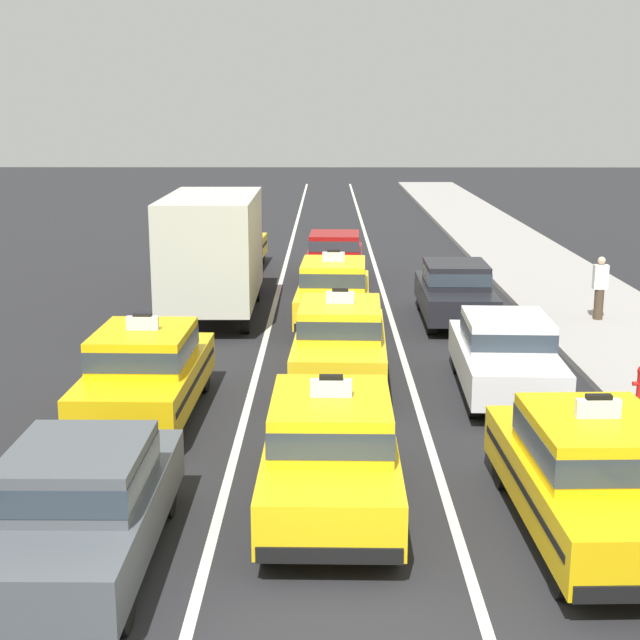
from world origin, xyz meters
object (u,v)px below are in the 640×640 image
(sedan_right_third, at_px, (455,290))
(pedestrian_near_crosswalk, at_px, (600,288))
(taxi_left_second, at_px, (146,371))
(sedan_right_second, at_px, (505,352))
(taxi_center_nearest, at_px, (331,448))
(sedan_center_fourth, at_px, (335,255))
(taxi_center_second, at_px, (340,340))
(box_truck_left_third, at_px, (215,248))
(sedan_left_nearest, at_px, (82,502))
(taxi_right_nearest, at_px, (591,472))
(taxi_left_fourth, at_px, (234,245))
(taxi_center_third, at_px, (334,291))

(sedan_right_third, xyz_separation_m, pedestrian_near_crosswalk, (3.66, -0.32, 0.13))
(taxi_left_second, height_order, sedan_right_second, taxi_left_second)
(taxi_center_nearest, bearing_deg, sedan_center_fourth, 89.37)
(taxi_center_nearest, bearing_deg, sedan_right_second, 56.92)
(taxi_center_second, distance_m, pedestrian_near_crosswalk, 8.42)
(box_truck_left_third, bearing_deg, taxi_center_nearest, -76.20)
(sedan_left_nearest, xyz_separation_m, box_truck_left_third, (-0.08, 14.21, 0.93))
(taxi_center_second, relative_size, taxi_right_nearest, 1.00)
(box_truck_left_third, bearing_deg, taxi_left_second, -91.47)
(sedan_right_second, xyz_separation_m, sedan_right_third, (-0.12, 6.21, 0.00))
(taxi_left_fourth, height_order, pedestrian_near_crosswalk, taxi_left_fourth)
(box_truck_left_third, bearing_deg, sedan_right_third, -9.52)
(taxi_right_nearest, xyz_separation_m, sedan_right_third, (-0.06, 12.25, -0.03))
(taxi_left_fourth, relative_size, taxi_center_second, 1.00)
(taxi_left_second, relative_size, taxi_center_third, 0.99)
(taxi_left_fourth, height_order, sedan_right_second, taxi_left_fourth)
(taxi_left_second, relative_size, sedan_right_second, 1.05)
(sedan_right_third, height_order, pedestrian_near_crosswalk, pedestrian_near_crosswalk)
(taxi_left_fourth, distance_m, sedan_right_third, 10.06)
(taxi_center_third, relative_size, sedan_right_second, 1.06)
(taxi_left_second, bearing_deg, taxi_left_fourth, 89.83)
(taxi_center_nearest, xyz_separation_m, taxi_center_second, (0.21, 6.04, 0.00))
(taxi_center_second, xyz_separation_m, taxi_center_third, (-0.10, 5.10, 0.00))
(sedan_left_nearest, xyz_separation_m, taxi_center_second, (3.20, 7.76, 0.03))
(sedan_right_third, bearing_deg, taxi_center_nearest, -106.02)
(box_truck_left_third, relative_size, pedestrian_near_crosswalk, 4.28)
(taxi_center_third, bearing_deg, sedan_right_third, 5.03)
(sedan_left_nearest, height_order, taxi_left_second, taxi_left_second)
(sedan_left_nearest, distance_m, sedan_right_second, 9.43)
(taxi_left_second, distance_m, taxi_center_second, 4.17)
(taxi_center_third, xyz_separation_m, pedestrian_near_crosswalk, (6.83, -0.04, 0.10))
(taxi_center_third, distance_m, sedan_center_fourth, 5.97)
(sedan_center_fourth, bearing_deg, taxi_center_third, -90.70)
(taxi_center_nearest, height_order, taxi_center_third, same)
(taxi_center_nearest, relative_size, pedestrian_near_crosswalk, 2.81)
(taxi_center_second, height_order, taxi_right_nearest, same)
(taxi_right_nearest, bearing_deg, sedan_right_third, 90.29)
(sedan_left_nearest, bearing_deg, taxi_center_nearest, 29.90)
(taxi_center_second, distance_m, sedan_center_fourth, 11.07)
(sedan_left_nearest, relative_size, taxi_left_second, 0.94)
(box_truck_left_third, distance_m, sedan_right_second, 9.78)
(taxi_left_second, xyz_separation_m, sedan_center_fourth, (3.48, 13.33, -0.03))
(taxi_center_nearest, xyz_separation_m, sedan_center_fourth, (0.19, 17.11, -0.03))
(taxi_left_fourth, bearing_deg, sedan_right_third, -49.57)
(box_truck_left_third, height_order, taxi_center_third, box_truck_left_third)
(taxi_left_second, distance_m, taxi_right_nearest, 8.08)
(sedan_left_nearest, xyz_separation_m, sedan_right_third, (6.27, 13.14, 0.00))
(sedan_right_third, bearing_deg, taxi_left_second, -130.69)
(taxi_left_fourth, xyz_separation_m, taxi_center_second, (3.46, -13.04, 0.00))
(taxi_left_second, xyz_separation_m, taxi_center_second, (3.50, 2.26, 0.00))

